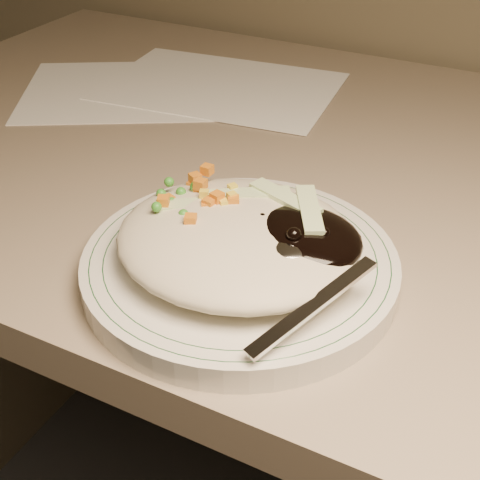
% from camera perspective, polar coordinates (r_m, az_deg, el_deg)
% --- Properties ---
extents(desk, '(1.40, 0.70, 0.74)m').
position_cam_1_polar(desk, '(0.81, 12.96, -7.74)').
color(desk, '#81715D').
rests_on(desk, ground).
extents(plate, '(0.25, 0.25, 0.02)m').
position_cam_1_polar(plate, '(0.54, 0.00, -2.28)').
color(plate, silver).
rests_on(plate, desk).
extents(plate_rim, '(0.24, 0.24, 0.00)m').
position_cam_1_polar(plate_rim, '(0.53, 0.00, -1.42)').
color(plate_rim, '#144723').
rests_on(plate_rim, plate).
extents(meal, '(0.21, 0.19, 0.05)m').
position_cam_1_polar(meal, '(0.52, 0.38, 0.35)').
color(meal, '#B7AE94').
rests_on(meal, plate).
extents(papers, '(0.43, 0.34, 0.00)m').
position_cam_1_polar(papers, '(0.91, -5.11, 12.82)').
color(papers, white).
rests_on(papers, desk).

